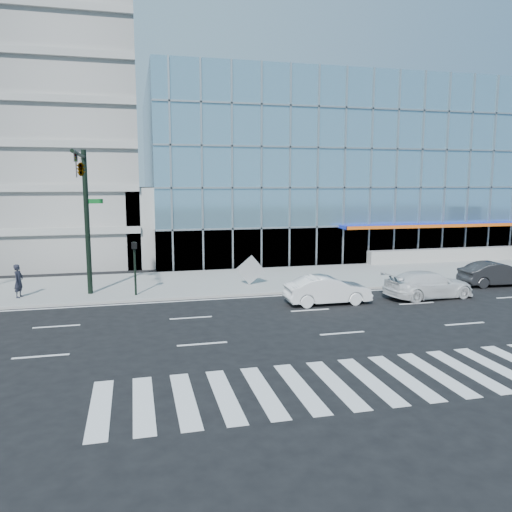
% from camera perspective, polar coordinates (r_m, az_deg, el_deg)
% --- Properties ---
extents(ground, '(160.00, 160.00, 0.00)m').
position_cam_1_polar(ground, '(25.41, 6.20, -6.18)').
color(ground, black).
rests_on(ground, ground).
extents(sidewalk, '(120.00, 8.00, 0.15)m').
position_cam_1_polar(sidewalk, '(32.83, 1.42, -2.67)').
color(sidewalk, gray).
rests_on(sidewalk, ground).
extents(theatre_building, '(42.00, 26.00, 15.00)m').
position_cam_1_polar(theatre_building, '(54.01, 10.92, 9.42)').
color(theatre_building, '#6D9EB7').
rests_on(theatre_building, ground).
extents(ramp_block, '(6.00, 8.00, 6.00)m').
position_cam_1_polar(ramp_block, '(41.30, -10.35, 3.56)').
color(ramp_block, gray).
rests_on(ramp_block, ground).
extents(traffic_signal, '(1.14, 5.74, 8.00)m').
position_cam_1_polar(traffic_signal, '(27.77, -19.18, 7.50)').
color(traffic_signal, black).
rests_on(traffic_signal, sidewalk).
extents(ped_signal_post, '(0.30, 0.33, 3.00)m').
position_cam_1_polar(ped_signal_post, '(28.34, -13.69, -0.44)').
color(ped_signal_post, black).
rests_on(ped_signal_post, sidewalk).
extents(white_suv, '(5.32, 2.53, 1.50)m').
position_cam_1_polar(white_suv, '(29.41, 19.12, -3.10)').
color(white_suv, silver).
rests_on(white_suv, ground).
extents(white_sedan, '(4.55, 1.65, 1.49)m').
position_cam_1_polar(white_sedan, '(26.70, 8.16, -3.86)').
color(white_sedan, silver).
rests_on(white_sedan, ground).
extents(dark_sedan, '(4.58, 1.78, 1.48)m').
position_cam_1_polar(dark_sedan, '(34.49, 25.75, -1.85)').
color(dark_sedan, black).
rests_on(dark_sedan, ground).
extents(pedestrian, '(0.62, 0.77, 1.83)m').
position_cam_1_polar(pedestrian, '(30.12, -25.50, -2.59)').
color(pedestrian, black).
rests_on(pedestrian, sidewalk).
extents(tilted_panel, '(1.83, 0.21, 1.83)m').
position_cam_1_polar(tilted_panel, '(30.60, -0.63, -1.60)').
color(tilted_panel, '#A1A1A1').
rests_on(tilted_panel, sidewalk).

